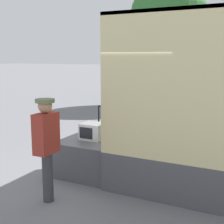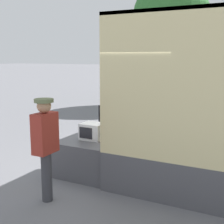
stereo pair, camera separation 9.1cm
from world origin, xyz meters
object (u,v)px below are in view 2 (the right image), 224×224
(microwave, at_px, (93,131))
(portable_generator, at_px, (115,119))
(worker_person, at_px, (45,139))
(street_tree, at_px, (171,17))

(microwave, height_order, portable_generator, portable_generator)
(microwave, bearing_deg, worker_person, -90.84)
(worker_person, bearing_deg, street_tree, 96.60)
(microwave, height_order, worker_person, worker_person)
(portable_generator, relative_size, street_tree, 0.10)
(worker_person, height_order, street_tree, street_tree)
(microwave, relative_size, worker_person, 0.26)
(portable_generator, height_order, worker_person, worker_person)
(portable_generator, distance_m, worker_person, 2.60)
(microwave, bearing_deg, street_tree, 97.77)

